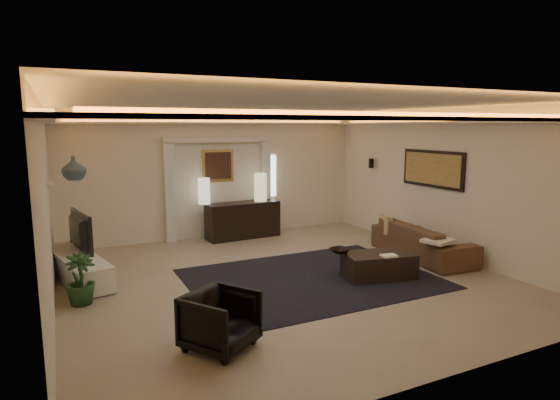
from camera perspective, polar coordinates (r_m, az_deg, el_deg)
name	(u,v)px	position (r m, az deg, el deg)	size (l,w,h in m)	color
floor	(285,279)	(7.92, 0.60, -9.69)	(7.00, 7.00, 0.00)	tan
ceiling	(285,104)	(7.51, 0.63, 11.76)	(7.00, 7.00, 0.00)	white
wall_back	(218,174)	(10.80, -7.69, 3.17)	(7.00, 7.00, 0.00)	silver
wall_front	(446,241)	(4.76, 19.77, -4.83)	(7.00, 7.00, 0.00)	silver
wall_left	(47,211)	(6.81, -26.81, -1.21)	(7.00, 7.00, 0.00)	silver
wall_right	(444,183)	(9.65, 19.59, 2.02)	(7.00, 7.00, 0.00)	silver
cove_soffit	(285,122)	(7.50, 0.63, 9.62)	(7.00, 7.00, 0.04)	silver
daylight_slit	(271,176)	(11.28, -1.11, 2.99)	(0.25, 0.03, 1.00)	white
area_rug	(311,279)	(7.93, 3.88, -9.64)	(4.00, 3.00, 0.01)	black
pilaster_left	(169,193)	(10.45, -13.48, 0.87)	(0.22, 0.20, 2.20)	silver
pilaster_right	(265,187)	(11.16, -1.87, 1.63)	(0.22, 0.20, 2.20)	silver
alcove_header	(218,140)	(10.65, -7.61, 7.40)	(2.52, 0.20, 0.12)	silver
painting_frame	(218,166)	(10.75, -7.66, 4.21)	(0.74, 0.04, 0.74)	tan
painting_canvas	(218,166)	(10.73, -7.62, 4.20)	(0.62, 0.02, 0.62)	#4C2D1E
art_panel_frame	(433,169)	(9.81, 18.30, 3.66)	(0.04, 1.64, 0.74)	black
art_panel_gold	(432,169)	(9.79, 18.19, 3.66)	(0.02, 1.50, 0.62)	tan
wall_sconce	(371,163)	(11.20, 11.19, 4.47)	(0.12, 0.12, 0.22)	black
wall_niche	(51,184)	(8.16, -26.37, 1.81)	(0.10, 0.55, 0.04)	silver
console	(243,221)	(10.69, -4.60, -2.54)	(1.69, 0.53, 0.84)	black
lamp_left	(204,192)	(10.49, -9.34, 0.97)	(0.26, 0.26, 0.58)	white
lamp_right	(260,190)	(10.77, -2.43, 1.30)	(0.29, 0.29, 0.65)	beige
media_ledge	(77,267)	(8.52, -23.73, -7.53)	(0.55, 2.18, 0.41)	white
tv	(74,231)	(8.66, -24.04, -3.49)	(0.15, 1.15, 0.66)	black
figurine	(73,231)	(9.38, -24.14, -3.47)	(0.13, 0.13, 0.35)	black
ginger_jar	(74,168)	(8.32, -24.08, 3.59)	(0.38, 0.38, 0.39)	#404855
plant	(80,280)	(7.33, -23.41, -9.00)	(0.41, 0.41, 0.74)	#1D401C
sofa	(422,241)	(9.51, 17.12, -4.81)	(0.89, 2.28, 0.66)	brown
throw_blanket	(438,241)	(8.65, 18.93, -4.78)	(0.51, 0.42, 0.06)	white
throw_pillow	(386,224)	(9.78, 12.94, -2.94)	(0.11, 0.38, 0.38)	tan
coffee_table	(379,266)	(8.11, 12.08, -7.93)	(1.17, 0.64, 0.43)	black
bowl	(340,251)	(7.96, 7.38, -6.28)	(0.33, 0.33, 0.08)	black
magazine	(389,257)	(7.88, 13.28, -6.80)	(0.26, 0.18, 0.03)	#FFF3C0
armchair	(220,321)	(5.54, -7.36, -14.54)	(0.72, 0.74, 0.67)	black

